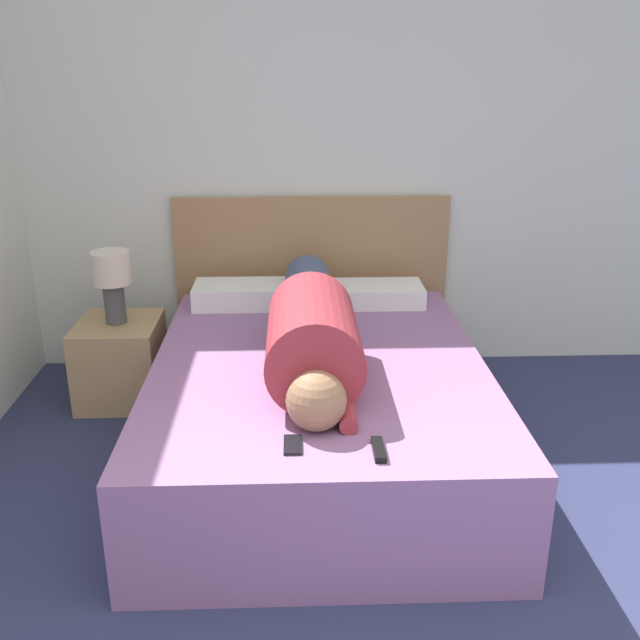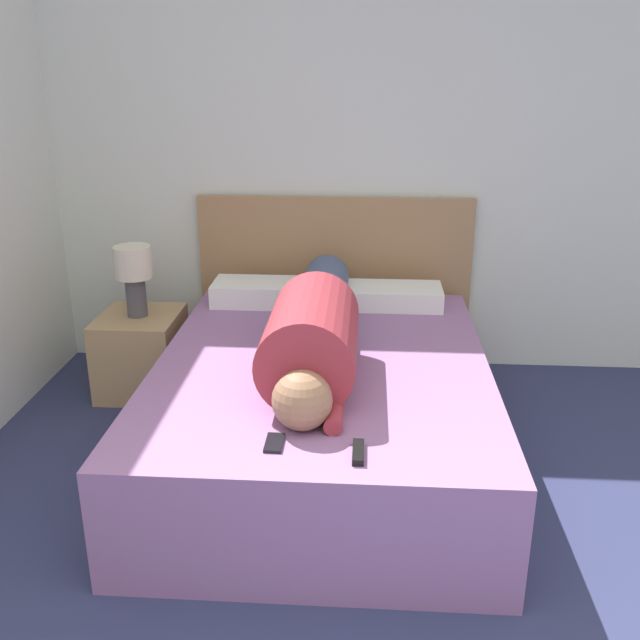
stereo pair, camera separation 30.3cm
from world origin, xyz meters
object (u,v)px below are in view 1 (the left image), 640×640
Objects in this scene: bed at (319,409)px; tv_remote at (379,450)px; table_lamp at (112,278)px; pillow_near_headboard at (250,294)px; pillow_second at (370,294)px; cell_phone at (293,445)px; person_lying at (312,329)px; nightstand at (121,361)px.

tv_remote is at bearing -77.80° from bed.
table_lamp reaches higher than pillow_near_headboard.
pillow_second reaches higher than tv_remote.
tv_remote is 1.15× the size of cell_phone.
cell_phone is (-0.44, -1.57, -0.05)m from pillow_second.
person_lying is 0.76m from cell_phone.
pillow_second is at bearing 85.21° from tv_remote.
table_lamp is 0.67× the size of pillow_second.
bed is 15.53× the size of cell_phone.
table_lamp is at bearing 0.00° from nightstand.
nightstand is 0.77× the size of pillow_near_headboard.
table_lamp is (-1.07, 0.67, 0.46)m from bed.
pillow_near_headboard reaches higher than cell_phone.
person_lying is (1.04, -0.70, -0.04)m from table_lamp.
pillow_near_headboard is at bearing 98.40° from cell_phone.
tv_remote is (0.21, -0.80, -0.15)m from person_lying.
person_lying is 0.90m from pillow_near_headboard.
pillow_near_headboard reaches higher than pillow_second.
person_lying reaches higher than bed.
cell_phone is at bearing -96.87° from person_lying.
pillow_near_headboard is 4.18× the size of tv_remote.
pillow_second is 1.63m from cell_phone.
cell_phone is at bearing -98.88° from bed.
person_lying is at bearing -68.89° from pillow_near_headboard.
cell_phone reaches higher than bed.
person_lying is 0.91m from pillow_second.
bed is 3.22× the size of pillow_near_headboard.
cell_phone is (0.95, -1.44, 0.28)m from nightstand.
pillow_near_headboard is 1.05× the size of pillow_second.
table_lamp reaches higher than nightstand.
pillow_near_headboard is at bearing 180.00° from pillow_second.
table_lamp is at bearing 148.24° from bed.
person_lying is 2.71× the size of pillow_near_headboard.
person_lying is at bearing -33.79° from nightstand.
bed is at bearing -31.76° from table_lamp.
nightstand is 1.97m from tv_remote.
tv_remote is (0.53, -1.63, -0.05)m from pillow_near_headboard.
table_lamp is at bearing 130.00° from tv_remote.
table_lamp reaches higher than cell_phone.
table_lamp is 1.40m from pillow_second.
pillow_near_headboard reaches higher than bed.
person_lying is at bearing 83.13° from cell_phone.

